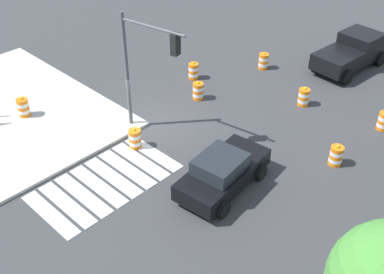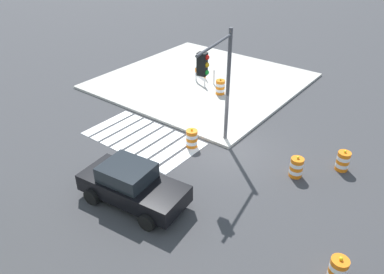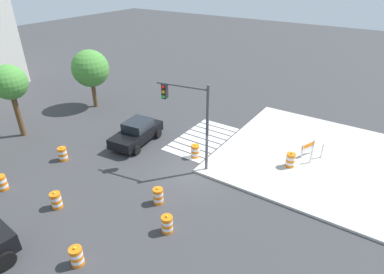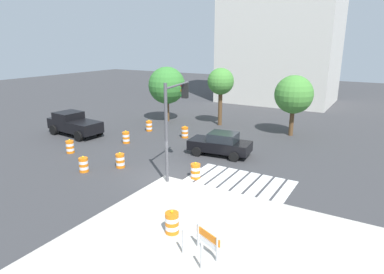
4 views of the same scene
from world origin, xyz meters
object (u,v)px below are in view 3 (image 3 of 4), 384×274
traffic_barrel_near_corner (158,196)px  traffic_barrel_median_far (2,183)px  construction_barricade (310,149)px  street_tree_streetside_far (9,83)px  traffic_barrel_median_near (63,154)px  traffic_barrel_lane_center (77,256)px  sports_car (137,132)px  street_tree_streetside_near (90,69)px  traffic_light_pole (189,111)px  traffic_barrel_crosswalk_end (195,151)px  traffic_barrel_far_curb (56,200)px  traffic_barrel_on_sidewalk (290,160)px  traffic_barrel_opposite_curb (167,224)px

traffic_barrel_near_corner → traffic_barrel_median_far: same height
construction_barricade → street_tree_streetside_far: 21.10m
traffic_barrel_median_near → traffic_barrel_lane_center: (-4.99, -7.60, 0.00)m
sports_car → street_tree_streetside_near: size_ratio=0.88×
traffic_barrel_median_near → traffic_barrel_near_corner: bearing=-89.3°
traffic_light_pole → street_tree_streetside_far: size_ratio=1.02×
street_tree_streetside_near → traffic_barrel_crosswalk_end: bearing=-100.6°
traffic_barrel_median_near → traffic_barrel_lane_center: bearing=-123.3°
traffic_barrel_lane_center → traffic_barrel_median_near: bearing=56.7°
sports_car → traffic_barrel_median_near: sports_car is taller
sports_car → traffic_barrel_far_curb: bearing=-171.1°
sports_car → traffic_barrel_on_sidewalk: bearing=-74.7°
traffic_barrel_opposite_curb → street_tree_streetside_far: 15.69m
street_tree_streetside_far → street_tree_streetside_near: bearing=-2.3°
traffic_barrel_far_curb → traffic_barrel_median_far: bearing=100.8°
traffic_barrel_median_near → traffic_barrel_opposite_curb: bearing=-97.8°
traffic_barrel_on_sidewalk → traffic_barrel_crosswalk_end: bearing=111.0°
traffic_light_pole → traffic_barrel_median_far: bearing=135.7°
traffic_barrel_near_corner → street_tree_streetside_far: 13.94m
traffic_barrel_opposite_curb → construction_barricade: 11.18m
traffic_barrel_lane_center → traffic_barrel_on_sidewalk: size_ratio=1.00×
traffic_barrel_median_far → traffic_barrel_median_near: bearing=-3.5°
traffic_barrel_far_curb → traffic_light_pole: traffic_light_pole is taller
sports_car → traffic_barrel_lane_center: (-9.48, -5.11, -0.36)m
traffic_barrel_on_sidewalk → traffic_barrel_median_near: bearing=119.7°
street_tree_streetside_near → traffic_barrel_median_near: bearing=-144.9°
traffic_barrel_lane_center → sports_car: bearing=28.3°
sports_car → traffic_barrel_opposite_curb: bearing=-129.0°
traffic_barrel_crosswalk_end → street_tree_streetside_far: size_ratio=0.19×
traffic_barrel_lane_center → traffic_barrel_median_far: bearing=82.2°
traffic_barrel_near_corner → traffic_barrel_far_curb: bearing=127.5°
traffic_barrel_lane_center → traffic_light_pole: size_ratio=0.19×
traffic_barrel_median_near → street_tree_streetside_far: (0.55, 5.50, 3.64)m
traffic_barrel_median_near → traffic_barrel_far_curb: (-3.17, -3.69, 0.00)m
traffic_light_pole → construction_barricade: bearing=-49.0°
traffic_barrel_crosswalk_end → traffic_barrel_lane_center: (-10.11, -0.51, 0.00)m
street_tree_streetside_near → traffic_light_pole: bearing=-105.4°
traffic_barrel_lane_center → construction_barricade: (14.18, -5.87, 0.27)m
traffic_barrel_far_curb → street_tree_streetside_near: street_tree_streetside_near is taller
traffic_barrel_crosswalk_end → traffic_barrel_far_curb: bearing=157.7°
traffic_barrel_near_corner → traffic_barrel_opposite_curb: 2.22m
sports_car → traffic_barrel_median_near: bearing=151.0°
traffic_barrel_near_corner → traffic_light_pole: size_ratio=0.19×
traffic_light_pole → traffic_barrel_lane_center: bearing=-178.9°
traffic_barrel_median_far → street_tree_streetside_far: bearing=49.6°
traffic_barrel_crosswalk_end → traffic_barrel_lane_center: bearing=-177.1°
traffic_barrel_median_far → construction_barricade: construction_barricade is taller
street_tree_streetside_near → street_tree_streetside_far: size_ratio=0.94×
traffic_barrel_crosswalk_end → sports_car: bearing=97.8°
traffic_barrel_far_curb → traffic_barrel_opposite_curb: (1.85, -5.97, 0.00)m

